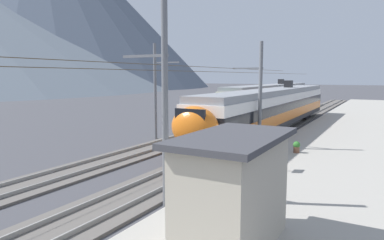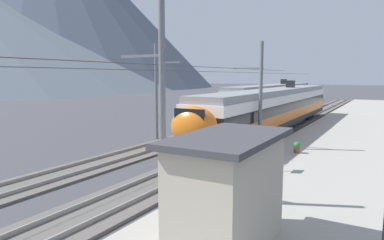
{
  "view_description": "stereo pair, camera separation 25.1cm",
  "coord_description": "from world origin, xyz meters",
  "px_view_note": "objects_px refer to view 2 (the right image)",
  "views": [
    {
      "loc": [
        -17.35,
        -7.92,
        4.98
      ],
      "look_at": [
        1.09,
        2.5,
        2.32
      ],
      "focal_mm": 32.7,
      "sensor_mm": 36.0,
      "label": 1
    },
    {
      "loc": [
        -17.22,
        -8.13,
        4.98
      ],
      "look_at": [
        1.09,
        2.5,
        2.32
      ],
      "focal_mm": 32.7,
      "sensor_mm": 36.0,
      "label": 2
    }
  ],
  "objects_px": {
    "passenger_walking": "(240,171)",
    "handbag_near_sign": "(264,167)",
    "catenary_mast_mid": "(258,95)",
    "catenary_mast_west": "(160,98)",
    "catenary_mast_far_side": "(158,89)",
    "potted_plant_by_shelter": "(254,156)",
    "potted_plant_platform_edge": "(297,147)",
    "platform_shelter": "(228,191)",
    "train_near_platform": "(275,107)",
    "handbag_beside_passenger": "(246,183)",
    "platform_sign": "(263,141)",
    "train_far_track": "(273,97)"
  },
  "relations": [
    {
      "from": "train_near_platform",
      "to": "passenger_walking",
      "type": "height_order",
      "value": "train_near_platform"
    },
    {
      "from": "platform_sign",
      "to": "passenger_walking",
      "type": "bearing_deg",
      "value": -174.74
    },
    {
      "from": "catenary_mast_far_side",
      "to": "platform_sign",
      "type": "bearing_deg",
      "value": -119.73
    },
    {
      "from": "catenary_mast_mid",
      "to": "potted_plant_platform_edge",
      "type": "bearing_deg",
      "value": -96.41
    },
    {
      "from": "catenary_mast_mid",
      "to": "catenary_mast_far_side",
      "type": "distance_m",
      "value": 8.61
    },
    {
      "from": "catenary_mast_west",
      "to": "handbag_beside_passenger",
      "type": "height_order",
      "value": "catenary_mast_west"
    },
    {
      "from": "train_far_track",
      "to": "passenger_walking",
      "type": "bearing_deg",
      "value": -164.88
    },
    {
      "from": "train_near_platform",
      "to": "handbag_near_sign",
      "type": "height_order",
      "value": "train_near_platform"
    },
    {
      "from": "potted_plant_platform_edge",
      "to": "potted_plant_by_shelter",
      "type": "xyz_separation_m",
      "value": [
        -3.87,
        1.33,
        0.04
      ]
    },
    {
      "from": "train_near_platform",
      "to": "catenary_mast_west",
      "type": "distance_m",
      "value": 20.23
    },
    {
      "from": "catenary_mast_mid",
      "to": "potted_plant_by_shelter",
      "type": "height_order",
      "value": "catenary_mast_mid"
    },
    {
      "from": "catenary_mast_west",
      "to": "platform_shelter",
      "type": "distance_m",
      "value": 4.99
    },
    {
      "from": "handbag_beside_passenger",
      "to": "platform_shelter",
      "type": "bearing_deg",
      "value": -163.9
    },
    {
      "from": "train_near_platform",
      "to": "handbag_beside_passenger",
      "type": "distance_m",
      "value": 17.63
    },
    {
      "from": "handbag_near_sign",
      "to": "platform_shelter",
      "type": "bearing_deg",
      "value": -168.31
    },
    {
      "from": "train_near_platform",
      "to": "passenger_walking",
      "type": "distance_m",
      "value": 18.64
    },
    {
      "from": "platform_sign",
      "to": "handbag_beside_passenger",
      "type": "relative_size",
      "value": 5.41
    },
    {
      "from": "catenary_mast_mid",
      "to": "catenary_mast_far_side",
      "type": "xyz_separation_m",
      "value": [
        0.9,
        8.56,
        0.21
      ]
    },
    {
      "from": "catenary_mast_mid",
      "to": "potted_plant_platform_edge",
      "type": "distance_m",
      "value": 4.02
    },
    {
      "from": "passenger_walking",
      "to": "handbag_near_sign",
      "type": "xyz_separation_m",
      "value": [
        3.95,
        0.31,
        -0.81
      ]
    },
    {
      "from": "handbag_beside_passenger",
      "to": "platform_sign",
      "type": "bearing_deg",
      "value": 4.42
    },
    {
      "from": "handbag_beside_passenger",
      "to": "potted_plant_by_shelter",
      "type": "bearing_deg",
      "value": 15.69
    },
    {
      "from": "platform_sign",
      "to": "potted_plant_by_shelter",
      "type": "relative_size",
      "value": 2.54
    },
    {
      "from": "catenary_mast_mid",
      "to": "catenary_mast_west",
      "type": "bearing_deg",
      "value": -179.93
    },
    {
      "from": "train_far_track",
      "to": "catenary_mast_far_side",
      "type": "height_order",
      "value": "catenary_mast_far_side"
    },
    {
      "from": "train_near_platform",
      "to": "catenary_mast_mid",
      "type": "relative_size",
      "value": 0.68
    },
    {
      "from": "handbag_near_sign",
      "to": "potted_plant_by_shelter",
      "type": "height_order",
      "value": "potted_plant_by_shelter"
    },
    {
      "from": "handbag_beside_passenger",
      "to": "handbag_near_sign",
      "type": "bearing_deg",
      "value": 3.29
    },
    {
      "from": "train_near_platform",
      "to": "handbag_beside_passenger",
      "type": "height_order",
      "value": "train_near_platform"
    },
    {
      "from": "catenary_mast_mid",
      "to": "handbag_beside_passenger",
      "type": "distance_m",
      "value": 8.91
    },
    {
      "from": "passenger_walking",
      "to": "potted_plant_platform_edge",
      "type": "distance_m",
      "value": 8.74
    },
    {
      "from": "handbag_near_sign",
      "to": "potted_plant_by_shelter",
      "type": "bearing_deg",
      "value": 44.7
    },
    {
      "from": "passenger_walking",
      "to": "potted_plant_platform_edge",
      "type": "bearing_deg",
      "value": -0.87
    },
    {
      "from": "platform_shelter",
      "to": "train_near_platform",
      "type": "bearing_deg",
      "value": 13.78
    },
    {
      "from": "catenary_mast_mid",
      "to": "handbag_near_sign",
      "type": "height_order",
      "value": "catenary_mast_mid"
    },
    {
      "from": "potted_plant_platform_edge",
      "to": "platform_shelter",
      "type": "distance_m",
      "value": 13.02
    },
    {
      "from": "platform_sign",
      "to": "platform_shelter",
      "type": "bearing_deg",
      "value": -167.8
    },
    {
      "from": "platform_sign",
      "to": "potted_plant_platform_edge",
      "type": "height_order",
      "value": "platform_sign"
    },
    {
      "from": "potted_plant_platform_edge",
      "to": "potted_plant_by_shelter",
      "type": "bearing_deg",
      "value": 160.99
    },
    {
      "from": "potted_plant_platform_edge",
      "to": "potted_plant_by_shelter",
      "type": "relative_size",
      "value": 0.87
    },
    {
      "from": "train_far_track",
      "to": "potted_plant_platform_edge",
      "type": "height_order",
      "value": "train_far_track"
    },
    {
      "from": "catenary_mast_mid",
      "to": "handbag_beside_passenger",
      "type": "bearing_deg",
      "value": -163.59
    },
    {
      "from": "handbag_beside_passenger",
      "to": "train_far_track",
      "type": "bearing_deg",
      "value": 15.36
    },
    {
      "from": "train_near_platform",
      "to": "catenary_mast_far_side",
      "type": "bearing_deg",
      "value": 139.91
    },
    {
      "from": "catenary_mast_mid",
      "to": "handbag_beside_passenger",
      "type": "relative_size",
      "value": 120.2
    },
    {
      "from": "platform_sign",
      "to": "catenary_mast_far_side",
      "type": "bearing_deg",
      "value": 60.27
    },
    {
      "from": "catenary_mast_west",
      "to": "platform_shelter",
      "type": "height_order",
      "value": "catenary_mast_west"
    },
    {
      "from": "train_far_track",
      "to": "platform_sign",
      "type": "relative_size",
      "value": 15.07
    },
    {
      "from": "platform_shelter",
      "to": "catenary_mast_mid",
      "type": "bearing_deg",
      "value": 16.29
    },
    {
      "from": "passenger_walking",
      "to": "platform_shelter",
      "type": "bearing_deg",
      "value": -161.76
    }
  ]
}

